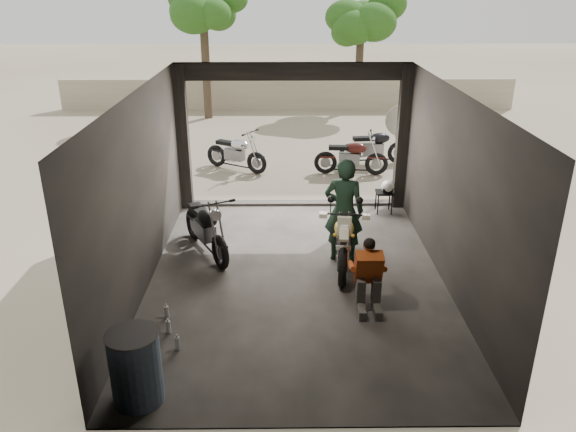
{
  "coord_description": "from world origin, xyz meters",
  "views": [
    {
      "loc": [
        -0.24,
        -8.49,
        4.74
      ],
      "look_at": [
        -0.14,
        0.6,
        0.94
      ],
      "focal_mm": 35.0,
      "sensor_mm": 36.0,
      "label": 1
    }
  ],
  "objects_px": {
    "main_bike": "(344,234)",
    "outside_bike_c": "(375,144)",
    "outside_bike_a": "(236,150)",
    "stool": "(384,195)",
    "left_bike": "(205,224)",
    "sign_post": "(400,136)",
    "oil_drum": "(136,368)",
    "rider": "(344,211)",
    "helmet": "(388,186)",
    "mechanic": "(369,278)",
    "outside_bike_b": "(351,154)"
  },
  "relations": [
    {
      "from": "main_bike",
      "to": "helmet",
      "type": "height_order",
      "value": "main_bike"
    },
    {
      "from": "outside_bike_c",
      "to": "helmet",
      "type": "xyz_separation_m",
      "value": [
        -0.29,
        -3.65,
        0.05
      ]
    },
    {
      "from": "main_bike",
      "to": "left_bike",
      "type": "xyz_separation_m",
      "value": [
        -2.51,
        0.55,
        -0.03
      ]
    },
    {
      "from": "main_bike",
      "to": "helmet",
      "type": "bearing_deg",
      "value": 70.39
    },
    {
      "from": "helmet",
      "to": "oil_drum",
      "type": "xyz_separation_m",
      "value": [
        -4.05,
        -5.95,
        -0.16
      ]
    },
    {
      "from": "outside_bike_b",
      "to": "outside_bike_c",
      "type": "distance_m",
      "value": 1.17
    },
    {
      "from": "rider",
      "to": "left_bike",
      "type": "bearing_deg",
      "value": 5.19
    },
    {
      "from": "left_bike",
      "to": "mechanic",
      "type": "distance_m",
      "value": 3.41
    },
    {
      "from": "rider",
      "to": "helmet",
      "type": "height_order",
      "value": "rider"
    },
    {
      "from": "rider",
      "to": "helmet",
      "type": "distance_m",
      "value": 2.54
    },
    {
      "from": "outside_bike_c",
      "to": "stool",
      "type": "height_order",
      "value": "outside_bike_c"
    },
    {
      "from": "rider",
      "to": "sign_post",
      "type": "relative_size",
      "value": 0.88
    },
    {
      "from": "mechanic",
      "to": "sign_post",
      "type": "relative_size",
      "value": 0.5
    },
    {
      "from": "helmet",
      "to": "sign_post",
      "type": "bearing_deg",
      "value": 53.79
    },
    {
      "from": "outside_bike_a",
      "to": "mechanic",
      "type": "relative_size",
      "value": 1.52
    },
    {
      "from": "outside_bike_c",
      "to": "outside_bike_b",
      "type": "bearing_deg",
      "value": 132.82
    },
    {
      "from": "outside_bike_a",
      "to": "oil_drum",
      "type": "distance_m",
      "value": 9.13
    },
    {
      "from": "left_bike",
      "to": "outside_bike_b",
      "type": "height_order",
      "value": "left_bike"
    },
    {
      "from": "left_bike",
      "to": "outside_bike_c",
      "type": "bearing_deg",
      "value": 26.49
    },
    {
      "from": "stool",
      "to": "helmet",
      "type": "xyz_separation_m",
      "value": [
        0.05,
        -0.05,
        0.21
      ]
    },
    {
      "from": "main_bike",
      "to": "outside_bike_c",
      "type": "xyz_separation_m",
      "value": [
        1.5,
        6.1,
        -0.04
      ]
    },
    {
      "from": "outside_bike_a",
      "to": "stool",
      "type": "relative_size",
      "value": 3.32
    },
    {
      "from": "mechanic",
      "to": "oil_drum",
      "type": "relative_size",
      "value": 1.16
    },
    {
      "from": "outside_bike_c",
      "to": "stool",
      "type": "bearing_deg",
      "value": 167.87
    },
    {
      "from": "sign_post",
      "to": "helmet",
      "type": "bearing_deg",
      "value": -129.36
    },
    {
      "from": "outside_bike_b",
      "to": "main_bike",
      "type": "bearing_deg",
      "value": 177.92
    },
    {
      "from": "outside_bike_a",
      "to": "sign_post",
      "type": "height_order",
      "value": "sign_post"
    },
    {
      "from": "left_bike",
      "to": "outside_bike_c",
      "type": "height_order",
      "value": "left_bike"
    },
    {
      "from": "left_bike",
      "to": "oil_drum",
      "type": "relative_size",
      "value": 1.86
    },
    {
      "from": "helmet",
      "to": "sign_post",
      "type": "xyz_separation_m",
      "value": [
        0.42,
        1.1,
        0.83
      ]
    },
    {
      "from": "main_bike",
      "to": "stool",
      "type": "relative_size",
      "value": 3.76
    },
    {
      "from": "left_bike",
      "to": "outside_bike_a",
      "type": "xyz_separation_m",
      "value": [
        0.19,
        5.07,
        -0.03
      ]
    },
    {
      "from": "rider",
      "to": "stool",
      "type": "relative_size",
      "value": 3.86
    },
    {
      "from": "left_bike",
      "to": "sign_post",
      "type": "relative_size",
      "value": 0.8
    },
    {
      "from": "left_bike",
      "to": "sign_post",
      "type": "height_order",
      "value": "sign_post"
    },
    {
      "from": "mechanic",
      "to": "rider",
      "type": "bearing_deg",
      "value": 98.23
    },
    {
      "from": "rider",
      "to": "sign_post",
      "type": "distance_m",
      "value": 3.71
    },
    {
      "from": "outside_bike_c",
      "to": "mechanic",
      "type": "distance_m",
      "value": 7.66
    },
    {
      "from": "outside_bike_a",
      "to": "left_bike",
      "type": "bearing_deg",
      "value": -150.89
    },
    {
      "from": "sign_post",
      "to": "stool",
      "type": "bearing_deg",
      "value": -132.53
    },
    {
      "from": "outside_bike_b",
      "to": "sign_post",
      "type": "relative_size",
      "value": 0.77
    },
    {
      "from": "outside_bike_c",
      "to": "sign_post",
      "type": "height_order",
      "value": "sign_post"
    },
    {
      "from": "outside_bike_a",
      "to": "stool",
      "type": "height_order",
      "value": "outside_bike_a"
    },
    {
      "from": "rider",
      "to": "oil_drum",
      "type": "bearing_deg",
      "value": 64.88
    },
    {
      "from": "outside_bike_c",
      "to": "stool",
      "type": "distance_m",
      "value": 3.62
    },
    {
      "from": "oil_drum",
      "to": "stool",
      "type": "bearing_deg",
      "value": 56.31
    },
    {
      "from": "left_bike",
      "to": "mechanic",
      "type": "xyz_separation_m",
      "value": [
        2.75,
        -2.01,
        -0.05
      ]
    },
    {
      "from": "outside_bike_a",
      "to": "sign_post",
      "type": "distance_m",
      "value": 4.55
    },
    {
      "from": "mechanic",
      "to": "oil_drum",
      "type": "height_order",
      "value": "mechanic"
    },
    {
      "from": "left_bike",
      "to": "oil_drum",
      "type": "height_order",
      "value": "left_bike"
    }
  ]
}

